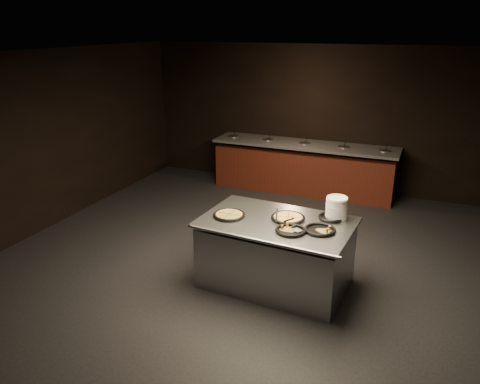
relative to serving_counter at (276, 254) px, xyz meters
The scene contains 11 objects.
room 1.21m from the serving_counter, 167.65° to the left, with size 7.02×8.02×2.92m.
salad_bar 3.76m from the serving_counter, 99.99° to the left, with size 3.70×0.83×1.18m.
serving_counter is the anchor object (origin of this frame).
plate_stack 0.98m from the serving_counter, 28.42° to the left, with size 0.27×0.27×0.29m, color white.
pan_veggie_whole 0.80m from the serving_counter, behind, with size 0.42×0.42×0.04m.
pan_cheese_whole 0.52m from the serving_counter, 45.14° to the left, with size 0.44×0.44×0.04m.
pan_cheese_slices_a 0.86m from the serving_counter, 28.40° to the left, with size 0.33×0.33×0.04m.
pan_cheese_slices_b 0.61m from the serving_counter, 44.11° to the right, with size 0.37×0.37×0.04m.
pan_veggie_slices 0.77m from the serving_counter, ahead, with size 0.38×0.38×0.04m.
server_left 0.54m from the serving_counter, 129.94° to the left, with size 0.15×0.29×0.15m.
server_right 0.62m from the serving_counter, 34.48° to the right, with size 0.29×0.22×0.16m.
Camera 1 is at (2.32, -5.36, 3.27)m, focal length 35.00 mm.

